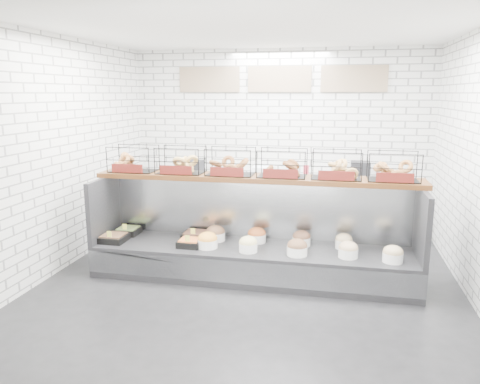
# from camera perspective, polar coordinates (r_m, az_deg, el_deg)

# --- Properties ---
(ground) EXTENTS (5.50, 5.50, 0.00)m
(ground) POSITION_cam_1_polar(r_m,az_deg,el_deg) (5.74, 0.97, -11.38)
(ground) COLOR black
(ground) RESTS_ON ground
(room_shell) EXTENTS (5.02, 5.51, 3.01)m
(room_shell) POSITION_cam_1_polar(r_m,az_deg,el_deg) (5.87, 2.16, 9.85)
(room_shell) COLOR silver
(room_shell) RESTS_ON ground
(display_case) EXTENTS (4.00, 0.90, 1.20)m
(display_case) POSITION_cam_1_polar(r_m,az_deg,el_deg) (5.94, 1.60, -7.18)
(display_case) COLOR black
(display_case) RESTS_ON ground
(bagel_shelf) EXTENTS (4.10, 0.50, 0.40)m
(bagel_shelf) POSITION_cam_1_polar(r_m,az_deg,el_deg) (5.85, 1.98, 3.19)
(bagel_shelf) COLOR #3B1E0C
(bagel_shelf) RESTS_ON display_case
(prep_counter) EXTENTS (4.00, 0.60, 1.20)m
(prep_counter) POSITION_cam_1_polar(r_m,az_deg,el_deg) (7.88, 4.28, -1.31)
(prep_counter) COLOR #93969B
(prep_counter) RESTS_ON ground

